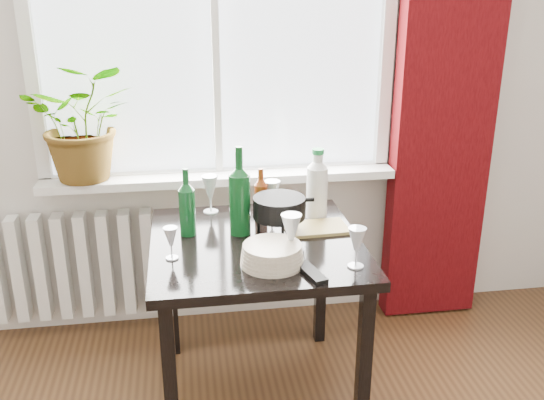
{
  "coord_description": "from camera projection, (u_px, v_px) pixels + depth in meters",
  "views": [
    {
      "loc": [
        -0.18,
        -0.68,
        1.76
      ],
      "look_at": [
        0.17,
        1.55,
        0.91
      ],
      "focal_mm": 40.0,
      "sensor_mm": 36.0,
      "label": 1
    }
  ],
  "objects": [
    {
      "name": "wineglass_far_right",
      "position": [
        356.0,
        247.0,
        2.22
      ],
      "size": [
        0.09,
        0.09,
        0.16
      ],
      "primitive_type": null,
      "rotation": [
        0.0,
        0.0,
        0.29
      ],
      "color": "silver",
      "rests_on": "table"
    },
    {
      "name": "bottle_amber",
      "position": [
        261.0,
        194.0,
        2.64
      ],
      "size": [
        0.07,
        0.07,
        0.24
      ],
      "primitive_type": null,
      "rotation": [
        0.0,
        0.0,
        -0.27
      ],
      "color": "maroon",
      "rests_on": "table"
    },
    {
      "name": "curtain",
      "position": [
        448.0,
        76.0,
        2.94
      ],
      "size": [
        0.5,
        0.12,
        2.56
      ],
      "color": "#380507",
      "rests_on": "ground"
    },
    {
      "name": "cleaning_bottle",
      "position": [
        317.0,
        183.0,
        2.65
      ],
      "size": [
        0.11,
        0.11,
        0.33
      ],
      "primitive_type": null,
      "rotation": [
        0.0,
        0.0,
        -0.21
      ],
      "color": "silver",
      "rests_on": "table"
    },
    {
      "name": "wineglass_front_left",
      "position": [
        171.0,
        243.0,
        2.29
      ],
      "size": [
        0.07,
        0.07,
        0.13
      ],
      "primitive_type": null,
      "rotation": [
        0.0,
        0.0,
        -0.34
      ],
      "color": "silver",
      "rests_on": "table"
    },
    {
      "name": "tv_remote",
      "position": [
        311.0,
        273.0,
        2.18
      ],
      "size": [
        0.09,
        0.18,
        0.02
      ],
      "primitive_type": "cube",
      "rotation": [
        0.0,
        0.0,
        0.27
      ],
      "color": "black",
      "rests_on": "table"
    },
    {
      "name": "wine_bottle_left",
      "position": [
        187.0,
        202.0,
        2.48
      ],
      "size": [
        0.09,
        0.09,
        0.29
      ],
      "primitive_type": null,
      "rotation": [
        0.0,
        0.0,
        0.38
      ],
      "color": "#0C411A",
      "rests_on": "table"
    },
    {
      "name": "wine_bottle_right",
      "position": [
        240.0,
        190.0,
        2.47
      ],
      "size": [
        0.11,
        0.11,
        0.38
      ],
      "primitive_type": null,
      "rotation": [
        0.0,
        0.0,
        0.35
      ],
      "color": "#0C3F18",
      "rests_on": "table"
    },
    {
      "name": "wineglass_back_left",
      "position": [
        210.0,
        194.0,
        2.73
      ],
      "size": [
        0.08,
        0.08,
        0.18
      ],
      "primitive_type": null,
      "rotation": [
        0.0,
        0.0,
        0.1
      ],
      "color": "silver",
      "rests_on": "table"
    },
    {
      "name": "fondue_pot",
      "position": [
        279.0,
        217.0,
        2.49
      ],
      "size": [
        0.27,
        0.24,
        0.17
      ],
      "primitive_type": null,
      "rotation": [
        0.0,
        0.0,
        0.12
      ],
      "color": "black",
      "rests_on": "table"
    },
    {
      "name": "cutting_board",
      "position": [
        316.0,
        228.0,
        2.57
      ],
      "size": [
        0.27,
        0.18,
        0.01
      ],
      "primitive_type": "cube",
      "rotation": [
        0.0,
        0.0,
        0.04
      ],
      "color": "#A38C4A",
      "rests_on": "table"
    },
    {
      "name": "window",
      "position": [
        214.0,
        11.0,
        2.77
      ],
      "size": [
        1.72,
        0.08,
        1.62
      ],
      "color": "white",
      "rests_on": "ground"
    },
    {
      "name": "wineglass_front_right",
      "position": [
        291.0,
        236.0,
        2.28
      ],
      "size": [
        0.1,
        0.1,
        0.19
      ],
      "primitive_type": null,
      "rotation": [
        0.0,
        0.0,
        -0.43
      ],
      "color": "silver",
      "rests_on": "table"
    },
    {
      "name": "windowsill",
      "position": [
        220.0,
        177.0,
        2.98
      ],
      "size": [
        1.72,
        0.2,
        0.04
      ],
      "color": "white",
      "rests_on": "ground"
    },
    {
      "name": "radiator",
      "position": [
        74.0,
        266.0,
        3.05
      ],
      "size": [
        0.8,
        0.1,
        0.55
      ],
      "color": "white",
      "rests_on": "ground"
    },
    {
      "name": "plate_stack",
      "position": [
        272.0,
        255.0,
        2.25
      ],
      "size": [
        0.29,
        0.29,
        0.08
      ],
      "primitive_type": "cylinder",
      "rotation": [
        0.0,
        0.0,
        0.23
      ],
      "color": "beige",
      "rests_on": "table"
    },
    {
      "name": "wineglass_back_center",
      "position": [
        272.0,
        198.0,
        2.68
      ],
      "size": [
        0.09,
        0.09,
        0.17
      ],
      "primitive_type": null,
      "rotation": [
        0.0,
        0.0,
        -0.26
      ],
      "color": "#B5BEC3",
      "rests_on": "table"
    },
    {
      "name": "table",
      "position": [
        256.0,
        261.0,
        2.5
      ],
      "size": [
        0.85,
        0.85,
        0.74
      ],
      "color": "black",
      "rests_on": "ground"
    },
    {
      "name": "potted_plant",
      "position": [
        84.0,
        122.0,
        2.79
      ],
      "size": [
        0.51,
        0.45,
        0.55
      ],
      "primitive_type": "imported",
      "rotation": [
        0.0,
        0.0,
        -0.04
      ],
      "color": "#2F7C21",
      "rests_on": "windowsill"
    }
  ]
}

